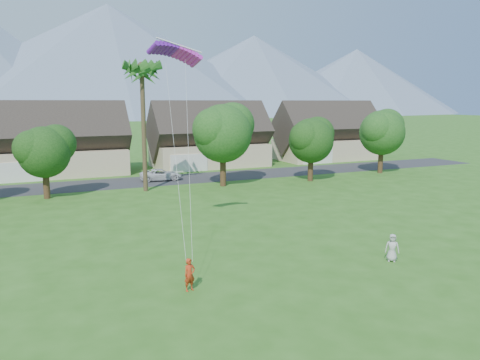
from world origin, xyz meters
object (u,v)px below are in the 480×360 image
kite_flyer (190,275)px  parked_car (161,175)px  parafoil_kite (175,51)px  watcher (392,248)px

kite_flyer → parked_car: size_ratio=0.34×
kite_flyer → parafoil_kite: bearing=63.2°
parked_car → parafoil_kite: 26.54m
parafoil_kite → parked_car: bearing=64.4°
kite_flyer → watcher: size_ratio=1.01×
kite_flyer → parked_car: 31.49m
kite_flyer → parked_car: kite_flyer is taller
watcher → parafoil_kite: 16.53m
watcher → kite_flyer: bearing=-145.2°
watcher → parked_car: 31.79m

